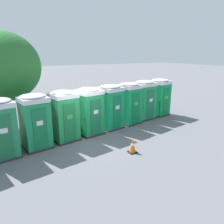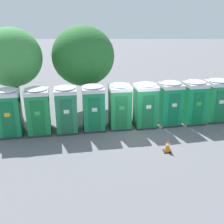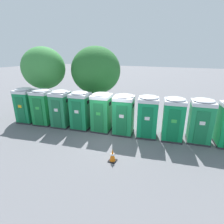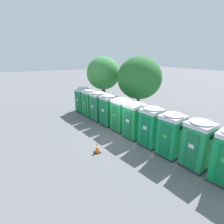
{
  "view_description": "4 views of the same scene",
  "coord_description": "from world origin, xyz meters",
  "px_view_note": "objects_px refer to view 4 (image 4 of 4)",
  "views": [
    {
      "loc": [
        -3.81,
        -9.86,
        4.33
      ],
      "look_at": [
        2.2,
        0.79,
        0.93
      ],
      "focal_mm": 35.0,
      "sensor_mm": 36.0,
      "label": 1
    },
    {
      "loc": [
        -1.31,
        -13.37,
        5.95
      ],
      "look_at": [
        -1.22,
        0.19,
        0.95
      ],
      "focal_mm": 42.0,
      "sensor_mm": 36.0,
      "label": 2
    },
    {
      "loc": [
        4.35,
        -9.01,
        4.84
      ],
      "look_at": [
        -0.09,
        0.39,
        1.34
      ],
      "focal_mm": 28.0,
      "sensor_mm": 36.0,
      "label": 3
    },
    {
      "loc": [
        9.75,
        -6.12,
        5.49
      ],
      "look_at": [
        -1.79,
        0.09,
        1.21
      ],
      "focal_mm": 28.0,
      "sensor_mm": 36.0,
      "label": 4
    }
  ],
  "objects_px": {
    "portapotty_6": "(151,126)",
    "portapotty_1": "(90,103)",
    "portapotty_0": "(83,99)",
    "traffic_cone": "(97,148)",
    "portapotty_2": "(98,106)",
    "portapotty_3": "(109,110)",
    "street_tree_1": "(139,78)",
    "portapotty_5": "(134,120)",
    "portapotty_4": "(121,114)",
    "portapotty_7": "(171,135)",
    "street_tree_0": "(103,73)",
    "portapotty_8": "(198,144)"
  },
  "relations": [
    {
      "from": "portapotty_2",
      "to": "portapotty_3",
      "type": "height_order",
      "value": "same"
    },
    {
      "from": "portapotty_1",
      "to": "portapotty_8",
      "type": "bearing_deg",
      "value": 10.1
    },
    {
      "from": "portapotty_7",
      "to": "street_tree_0",
      "type": "xyz_separation_m",
      "value": [
        -10.49,
        0.88,
        2.39
      ]
    },
    {
      "from": "street_tree_0",
      "to": "portapotty_2",
      "type": "bearing_deg",
      "value": -32.35
    },
    {
      "from": "portapotty_4",
      "to": "street_tree_1",
      "type": "distance_m",
      "value": 4.54
    },
    {
      "from": "portapotty_0",
      "to": "portapotty_4",
      "type": "bearing_deg",
      "value": 9.63
    },
    {
      "from": "portapotty_8",
      "to": "street_tree_1",
      "type": "bearing_deg",
      "value": 164.35
    },
    {
      "from": "portapotty_4",
      "to": "traffic_cone",
      "type": "bearing_deg",
      "value": -53.5
    },
    {
      "from": "portapotty_1",
      "to": "traffic_cone",
      "type": "xyz_separation_m",
      "value": [
        6.43,
        -2.12,
        -0.97
      ]
    },
    {
      "from": "portapotty_2",
      "to": "portapotty_0",
      "type": "bearing_deg",
      "value": -171.39
    },
    {
      "from": "portapotty_1",
      "to": "traffic_cone",
      "type": "relative_size",
      "value": 3.97
    },
    {
      "from": "portapotty_1",
      "to": "portapotty_2",
      "type": "relative_size",
      "value": 1.0
    },
    {
      "from": "portapotty_6",
      "to": "portapotty_4",
      "type": "bearing_deg",
      "value": -170.84
    },
    {
      "from": "portapotty_8",
      "to": "portapotty_2",
      "type": "bearing_deg",
      "value": -169.7
    },
    {
      "from": "traffic_cone",
      "to": "portapotty_2",
      "type": "bearing_deg",
      "value": 154.86
    },
    {
      "from": "portapotty_2",
      "to": "portapotty_3",
      "type": "distance_m",
      "value": 1.46
    },
    {
      "from": "street_tree_1",
      "to": "traffic_cone",
      "type": "distance_m",
      "value": 8.19
    },
    {
      "from": "street_tree_1",
      "to": "traffic_cone",
      "type": "bearing_deg",
      "value": -54.52
    },
    {
      "from": "traffic_cone",
      "to": "portapotty_7",
      "type": "bearing_deg",
      "value": 58.47
    },
    {
      "from": "portapotty_0",
      "to": "traffic_cone",
      "type": "height_order",
      "value": "portapotty_0"
    },
    {
      "from": "portapotty_6",
      "to": "street_tree_1",
      "type": "xyz_separation_m",
      "value": [
        -5.12,
        2.79,
        2.23
      ]
    },
    {
      "from": "portapotty_2",
      "to": "street_tree_0",
      "type": "relative_size",
      "value": 0.47
    },
    {
      "from": "portapotty_0",
      "to": "portapotty_6",
      "type": "height_order",
      "value": "same"
    },
    {
      "from": "portapotty_7",
      "to": "portapotty_8",
      "type": "bearing_deg",
      "value": 13.66
    },
    {
      "from": "traffic_cone",
      "to": "portapotty_0",
      "type": "bearing_deg",
      "value": 166.39
    },
    {
      "from": "portapotty_3",
      "to": "portapotty_5",
      "type": "height_order",
      "value": "same"
    },
    {
      "from": "portapotty_6",
      "to": "portapotty_8",
      "type": "distance_m",
      "value": 2.91
    },
    {
      "from": "portapotty_0",
      "to": "portapotty_6",
      "type": "bearing_deg",
      "value": 9.47
    },
    {
      "from": "portapotty_4",
      "to": "portapotty_7",
      "type": "height_order",
      "value": "same"
    },
    {
      "from": "portapotty_0",
      "to": "portapotty_2",
      "type": "xyz_separation_m",
      "value": [
        2.88,
        0.44,
        0.0
      ]
    },
    {
      "from": "portapotty_0",
      "to": "portapotty_8",
      "type": "relative_size",
      "value": 1.0
    },
    {
      "from": "portapotty_6",
      "to": "portapotty_7",
      "type": "height_order",
      "value": "same"
    },
    {
      "from": "portapotty_6",
      "to": "street_tree_0",
      "type": "distance_m",
      "value": 9.43
    },
    {
      "from": "portapotty_2",
      "to": "portapotty_3",
      "type": "bearing_deg",
      "value": 11.33
    },
    {
      "from": "portapotty_2",
      "to": "traffic_cone",
      "type": "bearing_deg",
      "value": -25.14
    },
    {
      "from": "portapotty_1",
      "to": "street_tree_1",
      "type": "bearing_deg",
      "value": 62.9
    },
    {
      "from": "portapotty_5",
      "to": "portapotty_7",
      "type": "height_order",
      "value": "same"
    },
    {
      "from": "portapotty_4",
      "to": "street_tree_0",
      "type": "relative_size",
      "value": 0.47
    },
    {
      "from": "portapotty_7",
      "to": "street_tree_0",
      "type": "height_order",
      "value": "street_tree_0"
    },
    {
      "from": "portapotty_7",
      "to": "street_tree_1",
      "type": "distance_m",
      "value": 7.39
    },
    {
      "from": "portapotty_4",
      "to": "portapotty_8",
      "type": "bearing_deg",
      "value": 10.12
    },
    {
      "from": "portapotty_5",
      "to": "portapotty_4",
      "type": "bearing_deg",
      "value": -172.68
    },
    {
      "from": "portapotty_6",
      "to": "portapotty_1",
      "type": "bearing_deg",
      "value": -170.3
    },
    {
      "from": "portapotty_8",
      "to": "portapotty_3",
      "type": "bearing_deg",
      "value": -169.91
    },
    {
      "from": "street_tree_0",
      "to": "street_tree_1",
      "type": "distance_m",
      "value": 4.29
    },
    {
      "from": "portapotty_8",
      "to": "portapotty_0",
      "type": "bearing_deg",
      "value": -170.12
    },
    {
      "from": "portapotty_1",
      "to": "street_tree_1",
      "type": "distance_m",
      "value": 5.04
    },
    {
      "from": "portapotty_8",
      "to": "street_tree_1",
      "type": "relative_size",
      "value": 0.47
    },
    {
      "from": "portapotty_5",
      "to": "portapotty_6",
      "type": "relative_size",
      "value": 1.0
    },
    {
      "from": "portapotty_2",
      "to": "portapotty_8",
      "type": "bearing_deg",
      "value": 10.3
    }
  ]
}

